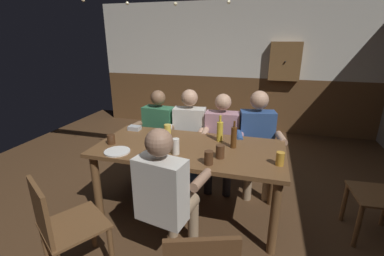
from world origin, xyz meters
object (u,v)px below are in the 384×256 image
(pint_glass_0, at_px, (158,135))
(pint_glass_1, at_px, (209,158))
(chair_empty_far_end, at_px, (63,227))
(wall_dart_cabinet, at_px, (285,61))
(pint_glass_5, at_px, (176,146))
(pint_glass_4, at_px, (159,140))
(pint_glass_2, at_px, (111,139))
(bottle_1, at_px, (220,131))
(pint_glass_7, at_px, (280,159))
(pint_glass_3, at_px, (168,131))
(person_0, at_px, (157,131))
(dining_table, at_px, (189,156))
(person_3, at_px, (257,137))
(person_2, at_px, (221,137))
(person_1, at_px, (189,133))
(plate_0, at_px, (117,151))
(pint_glass_6, at_px, (220,152))
(condiment_caddy, at_px, (135,128))
(bottle_0, at_px, (234,137))
(person_4, at_px, (166,191))

(pint_glass_0, distance_m, pint_glass_1, 0.79)
(chair_empty_far_end, xyz_separation_m, wall_dart_cabinet, (1.68, 3.99, 0.93))
(chair_empty_far_end, bearing_deg, pint_glass_5, 87.32)
(pint_glass_4, bearing_deg, pint_glass_2, -169.73)
(bottle_1, height_order, pint_glass_7, bottle_1)
(pint_glass_3, relative_size, pint_glass_5, 0.89)
(person_0, height_order, bottle_1, person_0)
(dining_table, height_order, pint_glass_2, pint_glass_2)
(person_3, bearing_deg, person_2, -9.82)
(person_1, distance_m, pint_glass_7, 1.39)
(person_2, distance_m, pint_glass_4, 0.92)
(plate_0, bearing_deg, bottle_1, 32.17)
(pint_glass_2, height_order, pint_glass_5, pint_glass_5)
(dining_table, distance_m, pint_glass_5, 0.28)
(pint_glass_2, xyz_separation_m, pint_glass_6, (1.15, -0.03, 0.01))
(pint_glass_6, bearing_deg, person_2, 98.67)
(wall_dart_cabinet, bearing_deg, pint_glass_3, -116.01)
(dining_table, height_order, pint_glass_7, pint_glass_7)
(condiment_caddy, height_order, pint_glass_6, pint_glass_6)
(bottle_0, bearing_deg, pint_glass_4, -168.03)
(person_0, bearing_deg, plate_0, 96.84)
(person_2, bearing_deg, pint_glass_1, 89.85)
(bottle_1, distance_m, pint_glass_5, 0.57)
(chair_empty_far_end, xyz_separation_m, pint_glass_4, (0.37, 1.02, 0.35))
(pint_glass_0, relative_size, pint_glass_7, 0.87)
(pint_glass_0, relative_size, pint_glass_4, 0.91)
(bottle_0, bearing_deg, plate_0, -158.56)
(person_0, bearing_deg, person_4, 121.75)
(person_0, relative_size, pint_glass_4, 10.11)
(bottle_1, height_order, pint_glass_0, bottle_1)
(chair_empty_far_end, bearing_deg, person_3, 85.15)
(pint_glass_6, bearing_deg, wall_dart_cabinet, 78.13)
(wall_dart_cabinet, bearing_deg, pint_glass_1, -102.53)
(bottle_1, bearing_deg, pint_glass_1, -89.38)
(person_2, distance_m, pint_glass_5, 0.95)
(plate_0, relative_size, bottle_1, 0.89)
(person_4, xyz_separation_m, pint_glass_2, (-0.82, 0.54, 0.15))
(bottle_1, bearing_deg, pint_glass_4, -152.02)
(pint_glass_1, distance_m, pint_glass_7, 0.62)
(chair_empty_far_end, distance_m, pint_glass_0, 1.27)
(chair_empty_far_end, height_order, pint_glass_1, pint_glass_1)
(bottle_1, distance_m, pint_glass_4, 0.65)
(plate_0, xyz_separation_m, pint_glass_7, (1.51, 0.14, 0.05))
(dining_table, xyz_separation_m, bottle_1, (0.27, 0.25, 0.21))
(pint_glass_0, xyz_separation_m, pint_glass_3, (0.06, 0.11, 0.02))
(condiment_caddy, xyz_separation_m, pint_glass_6, (1.13, -0.49, 0.04))
(dining_table, xyz_separation_m, pint_glass_6, (0.35, -0.17, 0.16))
(person_1, xyz_separation_m, bottle_0, (0.64, -0.58, 0.22))
(person_4, bearing_deg, pint_glass_2, 157.58)
(dining_table, distance_m, pint_glass_1, 0.46)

